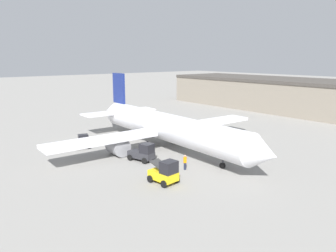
{
  "coord_description": "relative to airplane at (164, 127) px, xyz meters",
  "views": [
    {
      "loc": [
        35.31,
        -28.62,
        12.92
      ],
      "look_at": [
        0.0,
        0.0,
        3.36
      ],
      "focal_mm": 35.0,
      "sensor_mm": 36.0,
      "label": 1
    }
  ],
  "objects": [
    {
      "name": "ground_plane",
      "position": [
        0.89,
        -0.03,
        -3.06
      ],
      "size": [
        400.0,
        400.0,
        0.0
      ],
      "primitive_type": "plane",
      "color": "gray"
    },
    {
      "name": "terminal_building",
      "position": [
        -6.49,
        45.17,
        0.82
      ],
      "size": [
        66.62,
        18.0,
        7.75
      ],
      "color": "gray",
      "rests_on": "ground_plane"
    },
    {
      "name": "airplane",
      "position": [
        0.0,
        0.0,
        0.0
      ],
      "size": [
        37.1,
        34.5,
        10.25
      ],
      "rotation": [
        0.0,
        0.0,
        -0.03
      ],
      "color": "white",
      "rests_on": "ground_plane"
    },
    {
      "name": "ground_crew_worker",
      "position": [
        9.09,
        -4.12,
        -2.09
      ],
      "size": [
        0.4,
        0.4,
        1.81
      ],
      "rotation": [
        0.0,
        0.0,
        1.1
      ],
      "color": "#1E2338",
      "rests_on": "ground_plane"
    },
    {
      "name": "baggage_tug",
      "position": [
        -7.13,
        -9.37,
        -2.09
      ],
      "size": [
        2.89,
        2.44,
        2.14
      ],
      "rotation": [
        0.0,
        0.0,
        -0.29
      ],
      "color": "#B2B2B7",
      "rests_on": "ground_plane"
    },
    {
      "name": "belt_loader_truck",
      "position": [
        10.91,
        -8.57,
        -1.88
      ],
      "size": [
        3.13,
        2.39,
        2.54
      ],
      "rotation": [
        0.0,
        0.0,
        0.11
      ],
      "color": "yellow",
      "rests_on": "ground_plane"
    },
    {
      "name": "pushback_tug",
      "position": [
        3.28,
        -6.05,
        -1.98
      ],
      "size": [
        3.68,
        2.63,
        2.36
      ],
      "rotation": [
        0.0,
        0.0,
        0.28
      ],
      "color": "#2D2D33",
      "rests_on": "ground_plane"
    }
  ]
}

